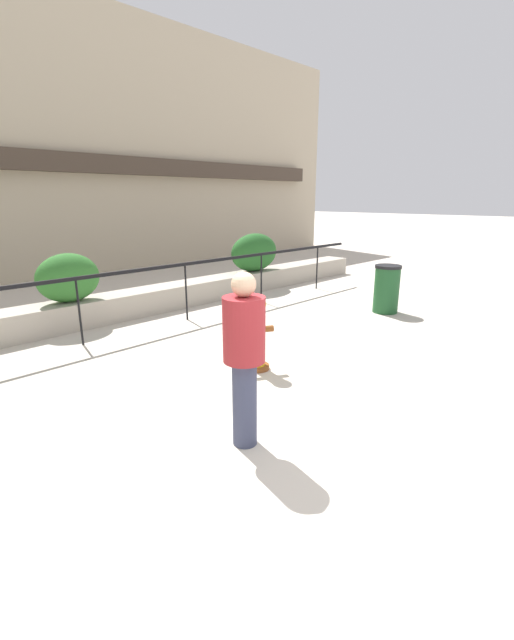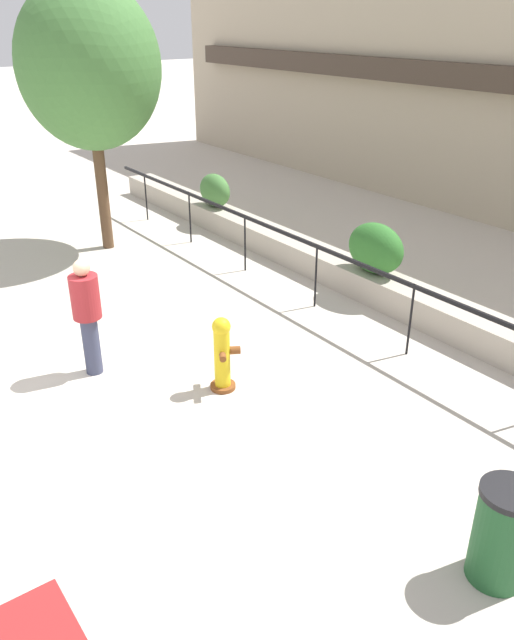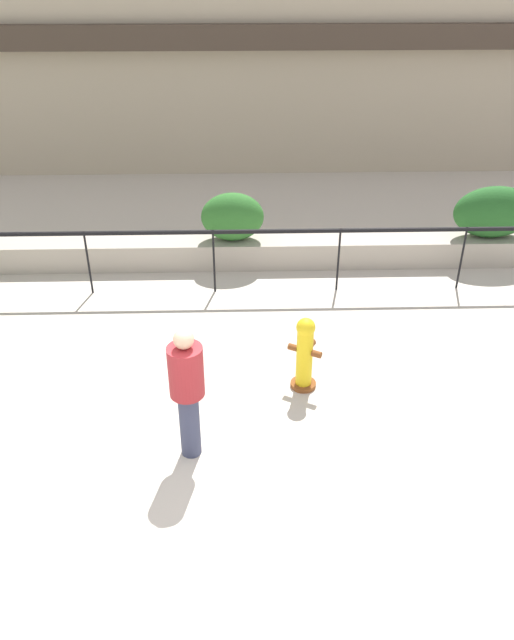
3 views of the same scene
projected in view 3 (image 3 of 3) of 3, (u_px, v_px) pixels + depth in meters
ground_plane at (202, 505)px, 6.78m from camera, size 120.00×120.00×0.00m
building_facade at (218, 5)px, 14.99m from camera, size 30.00×1.36×8.00m
planter_wall_low at (216, 252)px, 11.79m from camera, size 18.00×0.70×0.50m
fence_railing_segment at (213, 238)px, 10.45m from camera, size 15.00×0.05×1.15m
hedge_bush_1 at (233, 217)px, 11.44m from camera, size 1.15×0.70×0.90m
hedge_bush_2 at (494, 212)px, 11.54m from camera, size 1.52×0.70×0.98m
fire_hydrant at (305, 353)px, 8.33m from camera, size 0.48×0.49×1.08m
pedestrian at (187, 386)px, 6.99m from camera, size 0.43×0.43×1.73m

